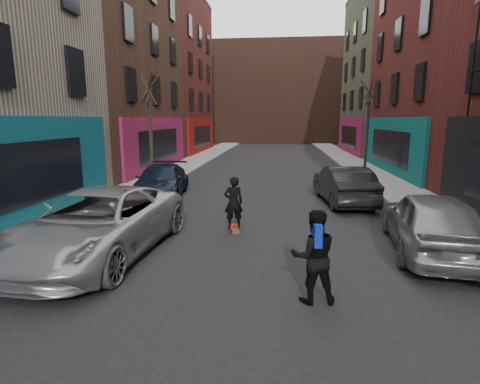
% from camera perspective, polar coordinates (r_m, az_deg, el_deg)
% --- Properties ---
extents(sidewalk_left, '(2.50, 84.00, 0.13)m').
position_cam_1_polar(sidewalk_left, '(32.21, -6.25, 5.05)').
color(sidewalk_left, gray).
rests_on(sidewalk_left, ground).
extents(sidewalk_right, '(2.50, 84.00, 0.13)m').
position_cam_1_polar(sidewalk_right, '(31.99, 16.28, 4.64)').
color(sidewalk_right, gray).
rests_on(sidewalk_right, ground).
extents(building_far, '(40.00, 10.00, 14.00)m').
position_cam_1_polar(building_far, '(57.42, 5.63, 14.60)').
color(building_far, '#47281E').
rests_on(building_far, ground).
extents(tree_left_far, '(2.00, 2.00, 6.50)m').
position_cam_1_polar(tree_left_far, '(20.45, -13.54, 10.71)').
color(tree_left_far, black).
rests_on(tree_left_far, sidewalk_left).
extents(tree_right_far, '(2.00, 2.00, 6.80)m').
position_cam_1_polar(tree_right_far, '(25.92, 18.92, 10.77)').
color(tree_right_far, black).
rests_on(tree_right_far, sidewalk_right).
extents(parked_left_far, '(3.13, 6.11, 1.65)m').
position_cam_1_polar(parked_left_far, '(10.06, -20.68, -4.48)').
color(parked_left_far, '#9A9CA3').
rests_on(parked_left_far, ground).
extents(parked_left_end, '(2.48, 5.03, 1.40)m').
position_cam_1_polar(parked_left_end, '(16.83, -11.95, 1.60)').
color(parked_left_end, black).
rests_on(parked_left_end, ground).
extents(parked_right_far, '(2.56, 4.99, 1.63)m').
position_cam_1_polar(parked_right_far, '(10.78, 27.12, -4.06)').
color(parked_right_far, gray).
rests_on(parked_right_far, ground).
extents(parked_right_end, '(2.10, 4.78, 1.53)m').
position_cam_1_polar(parked_right_end, '(15.86, 15.49, 1.09)').
color(parked_right_end, black).
rests_on(parked_right_end, ground).
extents(skateboard, '(0.44, 0.83, 0.10)m').
position_cam_1_polar(skateboard, '(11.65, -0.98, -5.64)').
color(skateboard, brown).
rests_on(skateboard, ground).
extents(skateboarder, '(0.67, 0.53, 1.60)m').
position_cam_1_polar(skateboarder, '(11.44, -0.99, -1.57)').
color(skateboarder, black).
rests_on(skateboarder, skateboard).
extents(pedestrian, '(0.95, 0.78, 1.78)m').
position_cam_1_polar(pedestrian, '(7.17, 11.17, -9.55)').
color(pedestrian, black).
rests_on(pedestrian, ground).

